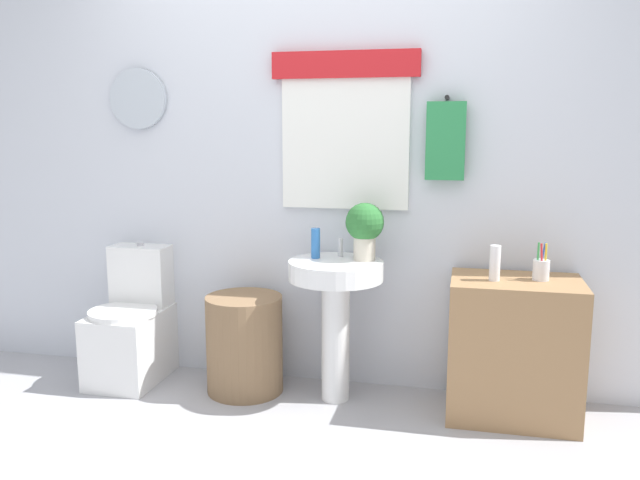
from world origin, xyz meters
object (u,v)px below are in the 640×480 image
object	(u,v)px
pedestal_sink	(336,297)
soap_bottle	(316,243)
wooden_cabinet	(513,349)
toothbrush_cup	(541,269)
potted_plant	(365,226)
laundry_hamper	(245,344)
toilet	(133,329)
lotion_bottle	(495,263)

from	to	relation	value
pedestal_sink	soap_bottle	xyz separation A→B (m)	(-0.12, 0.05, 0.27)
wooden_cabinet	toothbrush_cup	size ratio (longest dim) A/B	3.82
pedestal_sink	soap_bottle	distance (m)	0.30
soap_bottle	potted_plant	distance (m)	0.28
toothbrush_cup	potted_plant	bearing A→B (deg)	177.39
laundry_hamper	potted_plant	distance (m)	0.93
potted_plant	wooden_cabinet	bearing A→B (deg)	-4.47
toilet	laundry_hamper	xyz separation A→B (m)	(0.70, -0.03, -0.03)
toilet	potted_plant	bearing A→B (deg)	1.07
potted_plant	toilet	bearing A→B (deg)	-178.93
pedestal_sink	wooden_cabinet	distance (m)	0.93
wooden_cabinet	lotion_bottle	world-z (taller)	lotion_bottle
potted_plant	toothbrush_cup	size ratio (longest dim) A/B	1.62
lotion_bottle	toothbrush_cup	bearing A→B (deg)	15.16
potted_plant	toothbrush_cup	xyz separation A→B (m)	(0.88, -0.04, -0.18)
soap_bottle	lotion_bottle	distance (m)	0.92
laundry_hamper	pedestal_sink	world-z (taller)	pedestal_sink
pedestal_sink	wooden_cabinet	bearing A→B (deg)	0.00
wooden_cabinet	potted_plant	distance (m)	0.97
laundry_hamper	wooden_cabinet	xyz separation A→B (m)	(1.42, 0.00, 0.08)
toilet	laundry_hamper	bearing A→B (deg)	-2.86
soap_bottle	potted_plant	size ratio (longest dim) A/B	0.53
toilet	toothbrush_cup	distance (m)	2.27
toothbrush_cup	wooden_cabinet	bearing A→B (deg)	-169.76
potted_plant	toothbrush_cup	distance (m)	0.90
toilet	pedestal_sink	distance (m)	1.24
lotion_bottle	toothbrush_cup	size ratio (longest dim) A/B	0.94
pedestal_sink	wooden_cabinet	size ratio (longest dim) A/B	1.07
wooden_cabinet	toilet	bearing A→B (deg)	179.06
toilet	soap_bottle	size ratio (longest dim) A/B	4.87
toilet	lotion_bottle	distance (m)	2.06
lotion_bottle	pedestal_sink	bearing A→B (deg)	177.13
toothbrush_cup	soap_bottle	bearing A→B (deg)	178.49
wooden_cabinet	toothbrush_cup	world-z (taller)	toothbrush_cup
toilet	soap_bottle	world-z (taller)	soap_bottle
pedestal_sink	soap_bottle	world-z (taller)	soap_bottle
soap_bottle	toothbrush_cup	size ratio (longest dim) A/B	0.86
laundry_hamper	toothbrush_cup	size ratio (longest dim) A/B	2.91
toilet	toothbrush_cup	xyz separation A→B (m)	(2.22, -0.01, 0.47)
toilet	laundry_hamper	world-z (taller)	toilet
laundry_hamper	potted_plant	xyz separation A→B (m)	(0.65, 0.06, 0.67)
laundry_hamper	lotion_bottle	bearing A→B (deg)	-1.75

